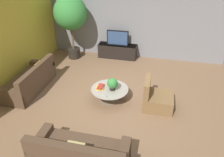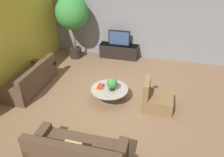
# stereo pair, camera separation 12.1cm
# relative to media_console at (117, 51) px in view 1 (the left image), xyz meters

# --- Properties ---
(ground_plane) EXTENTS (24.00, 24.00, 0.00)m
(ground_plane) POSITION_rel_media_console_xyz_m (0.39, -2.94, -0.28)
(ground_plane) COLOR brown
(back_wall_stone) EXTENTS (7.40, 0.12, 3.00)m
(back_wall_stone) POSITION_rel_media_console_xyz_m (0.39, 0.32, 1.22)
(back_wall_stone) COLOR slate
(back_wall_stone) RESTS_ON ground
(side_wall_left) EXTENTS (0.12, 7.40, 3.00)m
(side_wall_left) POSITION_rel_media_console_xyz_m (-2.87, -2.74, 1.22)
(side_wall_left) COLOR gold
(side_wall_left) RESTS_ON ground
(media_console) EXTENTS (1.55, 0.50, 0.55)m
(media_console) POSITION_rel_media_console_xyz_m (0.00, 0.00, 0.00)
(media_console) COLOR black
(media_console) RESTS_ON ground
(television) EXTENTS (0.85, 0.13, 0.59)m
(television) POSITION_rel_media_console_xyz_m (0.00, -0.00, 0.55)
(television) COLOR black
(television) RESTS_ON media_console
(coffee_table) EXTENTS (1.08, 1.08, 0.38)m
(coffee_table) POSITION_rel_media_console_xyz_m (0.39, -2.94, -0.01)
(coffee_table) COLOR #756656
(coffee_table) RESTS_ON ground
(couch_by_wall) EXTENTS (0.84, 1.98, 0.84)m
(couch_by_wall) POSITION_rel_media_console_xyz_m (-2.16, -2.95, 0.00)
(couch_by_wall) COLOR #4C3828
(couch_by_wall) RESTS_ON ground
(couch_near_entry) EXTENTS (1.93, 0.84, 0.84)m
(couch_near_entry) POSITION_rel_media_console_xyz_m (0.34, -5.28, 0.00)
(couch_near_entry) COLOR #4C3828
(couch_near_entry) RESTS_ON ground
(armchair_wicker) EXTENTS (0.80, 0.76, 0.86)m
(armchair_wicker) POSITION_rel_media_console_xyz_m (1.73, -2.98, -0.01)
(armchair_wicker) COLOR brown
(armchair_wicker) RESTS_ON ground
(potted_palm_tall) EXTENTS (1.24, 1.24, 2.44)m
(potted_palm_tall) POSITION_rel_media_console_xyz_m (-1.72, -0.41, 1.45)
(potted_palm_tall) COLOR black
(potted_palm_tall) RESTS_ON ground
(potted_plant_tabletop) EXTENTS (0.30, 0.30, 0.37)m
(potted_plant_tabletop) POSITION_rel_media_console_xyz_m (0.48, -2.97, 0.30)
(potted_plant_tabletop) COLOR black
(potted_plant_tabletop) RESTS_ON coffee_table
(book_stack) EXTENTS (0.25, 0.29, 0.07)m
(book_stack) POSITION_rel_media_console_xyz_m (0.11, -2.97, 0.13)
(book_stack) COLOR gold
(book_stack) RESTS_ON coffee_table
(remote_black) EXTENTS (0.05, 0.16, 0.02)m
(remote_black) POSITION_rel_media_console_xyz_m (0.54, -2.69, 0.11)
(remote_black) COLOR black
(remote_black) RESTS_ON coffee_table
(remote_silver) EXTENTS (0.14, 0.14, 0.02)m
(remote_silver) POSITION_rel_media_console_xyz_m (0.34, -3.28, 0.11)
(remote_silver) COLOR gray
(remote_silver) RESTS_ON coffee_table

